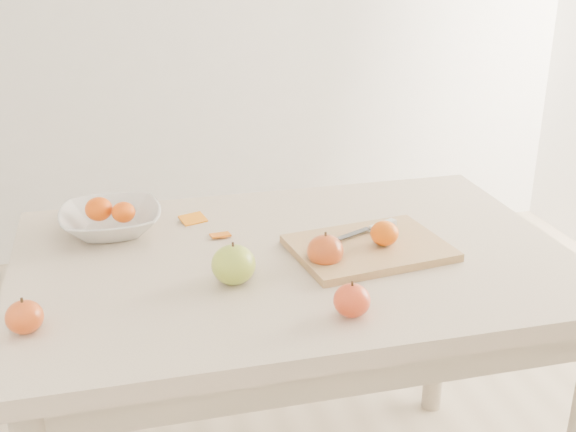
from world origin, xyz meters
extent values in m
cube|color=beige|center=(0.00, 0.00, 0.73)|extent=(1.20, 0.80, 0.04)
cylinder|color=#BCAA8E|center=(-0.54, 0.34, 0.35)|extent=(0.06, 0.06, 0.71)
cylinder|color=#BCAA8E|center=(0.54, 0.34, 0.35)|extent=(0.06, 0.06, 0.71)
cube|color=tan|center=(0.16, -0.03, 0.76)|extent=(0.36, 0.28, 0.02)
ellipsoid|color=#D84807|center=(0.19, -0.04, 0.80)|extent=(0.06, 0.06, 0.05)
imported|color=silver|center=(-0.38, 0.22, 0.78)|extent=(0.23, 0.23, 0.06)
ellipsoid|color=#CE5B07|center=(-0.41, 0.23, 0.81)|extent=(0.06, 0.06, 0.06)
ellipsoid|color=#E44C08|center=(-0.35, 0.21, 0.80)|extent=(0.05, 0.05, 0.05)
cube|color=orange|center=(-0.19, 0.24, 0.75)|extent=(0.07, 0.06, 0.01)
cube|color=orange|center=(-0.14, 0.13, 0.75)|extent=(0.05, 0.04, 0.01)
cube|color=silver|center=(0.22, 0.05, 0.78)|extent=(0.08, 0.05, 0.01)
cube|color=#3C3E45|center=(0.14, 0.02, 0.78)|extent=(0.09, 0.06, 0.00)
ellipsoid|color=olive|center=(-0.15, -0.10, 0.79)|extent=(0.09, 0.09, 0.08)
ellipsoid|color=#A51F0B|center=(-0.54, -0.20, 0.78)|extent=(0.07, 0.07, 0.06)
ellipsoid|color=#9D0D0C|center=(0.04, -0.28, 0.78)|extent=(0.07, 0.07, 0.06)
ellipsoid|color=maroon|center=(0.05, -0.07, 0.78)|extent=(0.08, 0.08, 0.07)
camera|label=1|loc=(-0.36, -1.38, 1.42)|focal=45.00mm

